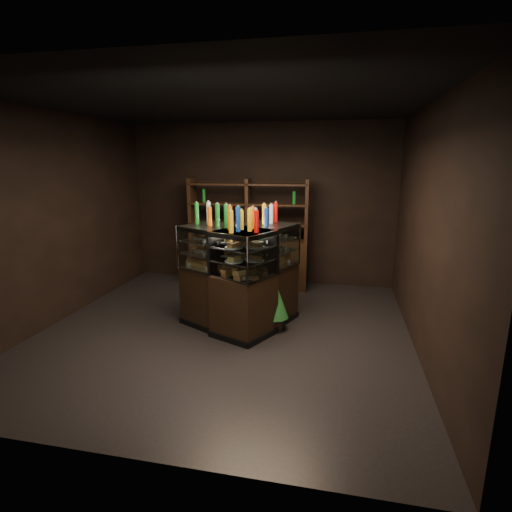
# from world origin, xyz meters

# --- Properties ---
(ground) EXTENTS (5.00, 5.00, 0.00)m
(ground) POSITION_xyz_m (0.00, 0.00, 0.00)
(ground) COLOR black
(ground) RESTS_ON ground
(room_shell) EXTENTS (5.02, 5.02, 3.01)m
(room_shell) POSITION_xyz_m (0.00, 0.00, 1.94)
(room_shell) COLOR black
(room_shell) RESTS_ON ground
(display_case) EXTENTS (1.68, 1.48, 1.45)m
(display_case) POSITION_xyz_m (0.20, 0.20, 0.48)
(display_case) COLOR black
(display_case) RESTS_ON ground
(food_display) EXTENTS (1.29, 1.20, 0.45)m
(food_display) POSITION_xyz_m (0.20, 0.19, 1.09)
(food_display) COLOR #AF673F
(food_display) RESTS_ON display_case
(bottles_top) EXTENTS (1.13, 1.05, 0.30)m
(bottles_top) POSITION_xyz_m (0.20, 0.20, 1.58)
(bottles_top) COLOR black
(bottles_top) RESTS_ON display_case
(potted_conifer) EXTENTS (0.37, 0.37, 0.79)m
(potted_conifer) POSITION_xyz_m (0.67, 0.21, 0.45)
(potted_conifer) COLOR black
(potted_conifer) RESTS_ON ground
(back_shelving) EXTENTS (2.18, 0.52, 2.00)m
(back_shelving) POSITION_xyz_m (-0.13, 2.05, 0.61)
(back_shelving) COLOR black
(back_shelving) RESTS_ON ground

